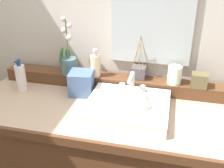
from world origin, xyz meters
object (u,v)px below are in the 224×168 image
object	(u,v)px
soap_dispenser	(96,65)
reed_diffuser	(139,72)
sink_basin	(127,109)
tissue_box	(82,83)
trinket_box	(199,80)
tumbler_cup	(175,75)
potted_plant	(68,60)
lotion_bottle	(21,77)

from	to	relation	value
soap_dispenser	reed_diffuser	distance (m)	0.25
sink_basin	tissue_box	world-z (taller)	sink_basin
soap_dispenser	tissue_box	xyz separation A→B (m)	(-0.06, -0.09, -0.08)
soap_dispenser	trinket_box	world-z (taller)	soap_dispenser
soap_dispenser	trinket_box	distance (m)	0.58
tumbler_cup	soap_dispenser	bearing A→B (deg)	-179.11
potted_plant	lotion_bottle	distance (m)	0.29
sink_basin	potted_plant	distance (m)	0.49
tissue_box	reed_diffuser	bearing A→B (deg)	22.10
soap_dispenser	lotion_bottle	size ratio (longest dim) A/B	0.85
tumbler_cup	trinket_box	size ratio (longest dim) A/B	1.16
sink_basin	potted_plant	size ratio (longest dim) A/B	1.21
soap_dispenser	tissue_box	world-z (taller)	soap_dispenser
sink_basin	soap_dispenser	xyz separation A→B (m)	(-0.23, 0.24, 0.12)
sink_basin	trinket_box	size ratio (longest dim) A/B	4.71
trinket_box	lotion_bottle	world-z (taller)	lotion_bottle
tumbler_cup	tissue_box	size ratio (longest dim) A/B	0.76
sink_basin	lotion_bottle	distance (m)	0.65
tumbler_cup	lotion_bottle	distance (m)	0.87
potted_plant	reed_diffuser	distance (m)	0.42
lotion_bottle	tissue_box	xyz separation A→B (m)	(0.35, 0.05, -0.02)
sink_basin	soap_dispenser	world-z (taller)	soap_dispenser
sink_basin	soap_dispenser	bearing A→B (deg)	134.15
potted_plant	tumbler_cup	xyz separation A→B (m)	(0.62, 0.00, -0.03)
potted_plant	soap_dispenser	bearing A→B (deg)	-1.28
reed_diffuser	lotion_bottle	bearing A→B (deg)	-165.38
potted_plant	reed_diffuser	xyz separation A→B (m)	(0.42, 0.03, -0.04)
reed_diffuser	trinket_box	bearing A→B (deg)	-5.24
sink_basin	tumbler_cup	distance (m)	0.34
potted_plant	trinket_box	size ratio (longest dim) A/B	3.89
trinket_box	lotion_bottle	bearing A→B (deg)	-165.06
tumbler_cup	tissue_box	bearing A→B (deg)	-168.87
trinket_box	lotion_bottle	xyz separation A→B (m)	(-0.99, -0.14, -0.03)
reed_diffuser	lotion_bottle	distance (m)	0.68
soap_dispenser	lotion_bottle	world-z (taller)	soap_dispenser
potted_plant	tissue_box	size ratio (longest dim) A/B	2.54
sink_basin	reed_diffuser	distance (m)	0.29
sink_basin	soap_dispenser	distance (m)	0.36
sink_basin	tumbler_cup	bearing A→B (deg)	48.97
soap_dispenser	tissue_box	distance (m)	0.13
soap_dispenser	sink_basin	bearing A→B (deg)	-45.85
lotion_bottle	trinket_box	bearing A→B (deg)	8.12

